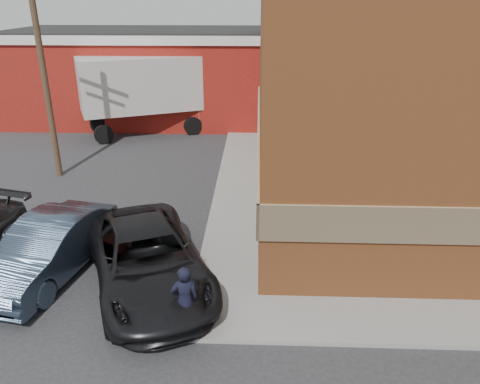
% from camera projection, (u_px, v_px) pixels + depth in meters
% --- Properties ---
extents(ground, '(90.00, 90.00, 0.00)m').
position_uv_depth(ground, '(202.00, 297.00, 12.61)').
color(ground, '#28282B').
rests_on(ground, ground).
extents(brick_building, '(14.25, 18.25, 9.36)m').
position_uv_depth(brick_building, '(434.00, 72.00, 18.77)').
color(brick_building, '#AD5B2C').
rests_on(brick_building, ground).
extents(sidewalk_west, '(1.80, 18.00, 0.12)m').
position_uv_depth(sidewalk_west, '(238.00, 177.00, 20.85)').
color(sidewalk_west, gray).
rests_on(sidewalk_west, ground).
extents(warehouse, '(16.30, 8.30, 5.60)m').
position_uv_depth(warehouse, '(143.00, 74.00, 30.15)').
color(warehouse, maroon).
rests_on(warehouse, ground).
extents(utility_pole, '(2.00, 0.26, 9.00)m').
position_uv_depth(utility_pole, '(43.00, 68.00, 19.32)').
color(utility_pole, '#4E3827').
rests_on(utility_pole, ground).
extents(man, '(0.72, 0.55, 1.79)m').
position_uv_depth(man, '(185.00, 301.00, 10.80)').
color(man, black).
rests_on(man, sidewalk_south).
extents(sedan, '(2.73, 5.36, 1.68)m').
position_uv_depth(sedan, '(49.00, 248.00, 13.38)').
color(sedan, '#324154').
rests_on(sedan, ground).
extents(suv_a, '(5.05, 6.77, 1.71)m').
position_uv_depth(suv_a, '(147.00, 259.00, 12.80)').
color(suv_a, black).
rests_on(suv_a, ground).
extents(box_truck, '(9.26, 6.02, 4.42)m').
position_uv_depth(box_truck, '(158.00, 89.00, 26.83)').
color(box_truck, beige).
rests_on(box_truck, ground).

